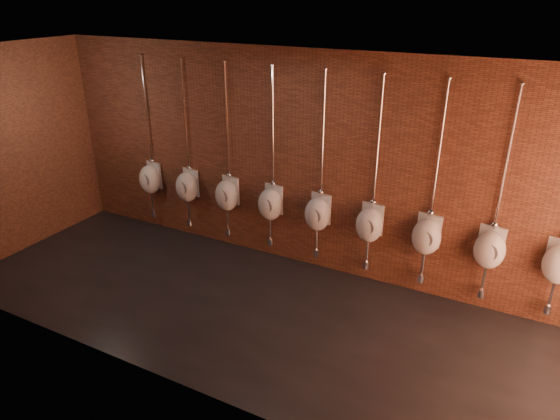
{
  "coord_description": "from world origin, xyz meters",
  "views": [
    {
      "loc": [
        2.79,
        -4.69,
        3.91
      ],
      "look_at": [
        -0.11,
        0.9,
        1.1
      ],
      "focal_mm": 32.0,
      "sensor_mm": 36.0,
      "label": 1
    }
  ],
  "objects": [
    {
      "name": "urinal_3",
      "position": [
        -0.51,
        1.37,
        0.94
      ],
      "size": [
        0.44,
        0.4,
        2.72
      ],
      "color": "white",
      "rests_on": "ground"
    },
    {
      "name": "urinal_8",
      "position": [
        3.37,
        1.37,
        0.94
      ],
      "size": [
        0.44,
        0.4,
        2.72
      ],
      "color": "white",
      "rests_on": "ground"
    },
    {
      "name": "urinal_1",
      "position": [
        -2.06,
        1.37,
        0.94
      ],
      "size": [
        0.44,
        0.4,
        2.72
      ],
      "color": "white",
      "rests_on": "ground"
    },
    {
      "name": "urinal_6",
      "position": [
        1.82,
        1.37,
        0.94
      ],
      "size": [
        0.44,
        0.4,
        2.72
      ],
      "color": "white",
      "rests_on": "ground"
    },
    {
      "name": "urinal_7",
      "position": [
        2.59,
        1.37,
        0.94
      ],
      "size": [
        0.44,
        0.4,
        2.72
      ],
      "color": "white",
      "rests_on": "ground"
    },
    {
      "name": "urinal_5",
      "position": [
        1.04,
        1.37,
        0.94
      ],
      "size": [
        0.44,
        0.4,
        2.72
      ],
      "color": "white",
      "rests_on": "ground"
    },
    {
      "name": "urinal_2",
      "position": [
        -1.28,
        1.37,
        0.94
      ],
      "size": [
        0.44,
        0.4,
        2.72
      ],
      "color": "white",
      "rests_on": "ground"
    },
    {
      "name": "ground",
      "position": [
        0.0,
        0.0,
        0.0
      ],
      "size": [
        8.5,
        8.5,
        0.0
      ],
      "primitive_type": "plane",
      "color": "black",
      "rests_on": "ground"
    },
    {
      "name": "urinal_0",
      "position": [
        -2.83,
        1.37,
        0.94
      ],
      "size": [
        0.44,
        0.4,
        2.72
      ],
      "color": "white",
      "rests_on": "ground"
    },
    {
      "name": "room_shell",
      "position": [
        0.0,
        0.0,
        2.01
      ],
      "size": [
        8.54,
        3.04,
        3.22
      ],
      "color": "black",
      "rests_on": "ground"
    },
    {
      "name": "urinal_4",
      "position": [
        0.27,
        1.37,
        0.94
      ],
      "size": [
        0.44,
        0.4,
        2.72
      ],
      "color": "white",
      "rests_on": "ground"
    }
  ]
}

